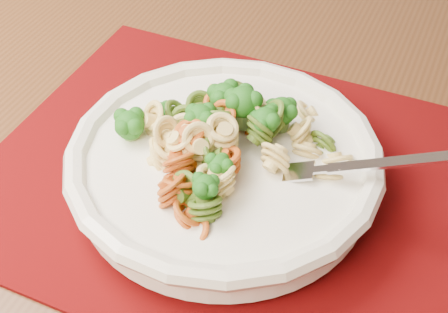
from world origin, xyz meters
The scene contains 5 objects.
dining_table centered at (0.35, 0.75, 0.66)m, with size 1.69×1.26×0.75m.
placemat centered at (0.31, 0.65, 0.75)m, with size 0.48×0.37×0.00m, color #4F0403.
pasta_bowl centered at (0.30, 0.63, 0.79)m, with size 0.28×0.28×0.05m.
pasta_broccoli_heap centered at (0.30, 0.63, 0.80)m, with size 0.24×0.24×0.06m, color #E0BC6E, non-canonical shape.
fork centered at (0.37, 0.65, 0.80)m, with size 0.19×0.02×0.01m, color silver, non-canonical shape.
Camera 1 is at (0.53, 0.31, 1.17)m, focal length 50.00 mm.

